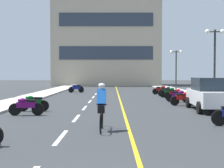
# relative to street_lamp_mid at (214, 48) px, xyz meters

# --- Properties ---
(ground_plane) EXTENTS (140.00, 140.00, 0.00)m
(ground_plane) POSITION_rel_street_lamp_mid_xyz_m (-7.13, 3.04, -3.89)
(ground_plane) COLOR #2D3033
(curb_left) EXTENTS (2.40, 72.00, 0.12)m
(curb_left) POSITION_rel_street_lamp_mid_xyz_m (-14.33, 6.04, -3.83)
(curb_left) COLOR #B7B2A8
(curb_left) RESTS_ON ground
(curb_right) EXTENTS (2.40, 72.00, 0.12)m
(curb_right) POSITION_rel_street_lamp_mid_xyz_m (0.07, 6.04, -3.83)
(curb_right) COLOR #B7B2A8
(curb_right) RESTS_ON ground
(lane_dash_1) EXTENTS (0.14, 2.20, 0.01)m
(lane_dash_1) POSITION_rel_street_lamp_mid_xyz_m (-9.13, -11.96, -3.89)
(lane_dash_1) COLOR silver
(lane_dash_1) RESTS_ON ground
(lane_dash_2) EXTENTS (0.14, 2.20, 0.01)m
(lane_dash_2) POSITION_rel_street_lamp_mid_xyz_m (-9.13, -7.96, -3.89)
(lane_dash_2) COLOR silver
(lane_dash_2) RESTS_ON ground
(lane_dash_3) EXTENTS (0.14, 2.20, 0.01)m
(lane_dash_3) POSITION_rel_street_lamp_mid_xyz_m (-9.13, -3.96, -3.89)
(lane_dash_3) COLOR silver
(lane_dash_3) RESTS_ON ground
(lane_dash_4) EXTENTS (0.14, 2.20, 0.01)m
(lane_dash_4) POSITION_rel_street_lamp_mid_xyz_m (-9.13, 0.04, -3.89)
(lane_dash_4) COLOR silver
(lane_dash_4) RESTS_ON ground
(lane_dash_5) EXTENTS (0.14, 2.20, 0.01)m
(lane_dash_5) POSITION_rel_street_lamp_mid_xyz_m (-9.13, 4.04, -3.89)
(lane_dash_5) COLOR silver
(lane_dash_5) RESTS_ON ground
(lane_dash_6) EXTENTS (0.14, 2.20, 0.01)m
(lane_dash_6) POSITION_rel_street_lamp_mid_xyz_m (-9.13, 8.04, -3.89)
(lane_dash_6) COLOR silver
(lane_dash_6) RESTS_ON ground
(lane_dash_7) EXTENTS (0.14, 2.20, 0.01)m
(lane_dash_7) POSITION_rel_street_lamp_mid_xyz_m (-9.13, 12.04, -3.89)
(lane_dash_7) COLOR silver
(lane_dash_7) RESTS_ON ground
(lane_dash_8) EXTENTS (0.14, 2.20, 0.01)m
(lane_dash_8) POSITION_rel_street_lamp_mid_xyz_m (-9.13, 16.04, -3.89)
(lane_dash_8) COLOR silver
(lane_dash_8) RESTS_ON ground
(lane_dash_9) EXTENTS (0.14, 2.20, 0.01)m
(lane_dash_9) POSITION_rel_street_lamp_mid_xyz_m (-9.13, 20.04, -3.89)
(lane_dash_9) COLOR silver
(lane_dash_9) RESTS_ON ground
(lane_dash_10) EXTENTS (0.14, 2.20, 0.01)m
(lane_dash_10) POSITION_rel_street_lamp_mid_xyz_m (-9.13, 24.04, -3.89)
(lane_dash_10) COLOR silver
(lane_dash_10) RESTS_ON ground
(lane_dash_11) EXTENTS (0.14, 2.20, 0.01)m
(lane_dash_11) POSITION_rel_street_lamp_mid_xyz_m (-9.13, 28.04, -3.89)
(lane_dash_11) COLOR silver
(lane_dash_11) RESTS_ON ground
(centre_line_yellow) EXTENTS (0.12, 66.00, 0.01)m
(centre_line_yellow) POSITION_rel_street_lamp_mid_xyz_m (-6.88, 6.04, -3.89)
(centre_line_yellow) COLOR gold
(centre_line_yellow) RESTS_ON ground
(office_building) EXTENTS (18.55, 9.94, 18.42)m
(office_building) POSITION_rel_street_lamp_mid_xyz_m (-8.48, 31.94, 5.32)
(office_building) COLOR #BCAD93
(office_building) RESTS_ON ground
(street_lamp_mid) EXTENTS (1.46, 0.36, 5.16)m
(street_lamp_mid) POSITION_rel_street_lamp_mid_xyz_m (0.00, 0.00, 0.00)
(street_lamp_mid) COLOR black
(street_lamp_mid) RESTS_ON curb_right
(street_lamp_far) EXTENTS (1.46, 0.36, 4.70)m
(street_lamp_far) POSITION_rel_street_lamp_mid_xyz_m (0.07, 13.03, -0.30)
(street_lamp_far) COLOR black
(street_lamp_far) RESTS_ON curb_right
(parked_car_near) EXTENTS (2.12, 4.30, 1.82)m
(parked_car_near) POSITION_rel_street_lamp_mid_xyz_m (-2.13, -5.24, -2.97)
(parked_car_near) COLOR black
(parked_car_near) RESTS_ON ground
(motorcycle_3) EXTENTS (1.70, 0.60, 0.92)m
(motorcycle_3) POSITION_rel_street_lamp_mid_xyz_m (-11.68, -7.10, -3.42)
(motorcycle_3) COLOR black
(motorcycle_3) RESTS_ON ground
(motorcycle_4) EXTENTS (1.70, 0.60, 0.92)m
(motorcycle_4) POSITION_rel_street_lamp_mid_xyz_m (-11.77, -5.55, -3.42)
(motorcycle_4) COLOR black
(motorcycle_4) RESTS_ON ground
(motorcycle_5) EXTENTS (1.70, 0.60, 0.92)m
(motorcycle_5) POSITION_rel_street_lamp_mid_xyz_m (-2.93, -2.62, -3.42)
(motorcycle_5) COLOR black
(motorcycle_5) RESTS_ON ground
(motorcycle_6) EXTENTS (1.66, 0.73, 0.92)m
(motorcycle_6) POSITION_rel_street_lamp_mid_xyz_m (-2.76, -0.55, -3.42)
(motorcycle_6) COLOR black
(motorcycle_6) RESTS_ON ground
(motorcycle_7) EXTENTS (1.65, 0.77, 0.92)m
(motorcycle_7) POSITION_rel_street_lamp_mid_xyz_m (-2.52, 1.53, -3.42)
(motorcycle_7) COLOR black
(motorcycle_7) RESTS_ON ground
(motorcycle_8) EXTENTS (1.70, 0.60, 0.92)m
(motorcycle_8) POSITION_rel_street_lamp_mid_xyz_m (-2.53, 3.66, -3.42)
(motorcycle_8) COLOR black
(motorcycle_8) RESTS_ON ground
(motorcycle_9) EXTENTS (1.63, 0.81, 0.92)m
(motorcycle_9) POSITION_rel_street_lamp_mid_xyz_m (-2.53, 5.15, -3.42)
(motorcycle_9) COLOR black
(motorcycle_9) RESTS_ON ground
(motorcycle_10) EXTENTS (1.70, 0.60, 0.92)m
(motorcycle_10) POSITION_rel_street_lamp_mid_xyz_m (-2.66, 7.22, -3.42)
(motorcycle_10) COLOR black
(motorcycle_10) RESTS_ON ground
(motorcycle_11) EXTENTS (1.66, 0.73, 0.92)m
(motorcycle_11) POSITION_rel_street_lamp_mid_xyz_m (-11.42, 10.29, -3.42)
(motorcycle_11) COLOR black
(motorcycle_11) RESTS_ON ground
(motorcycle_12) EXTENTS (1.64, 0.79, 0.92)m
(motorcycle_12) POSITION_rel_street_lamp_mid_xyz_m (-11.60, 11.94, -3.42)
(motorcycle_12) COLOR black
(motorcycle_12) RESTS_ON ground
(cyclist_rider) EXTENTS (0.42, 1.77, 1.71)m
(cyclist_rider) POSITION_rel_street_lamp_mid_xyz_m (-7.88, -10.83, -3.00)
(cyclist_rider) COLOR black
(cyclist_rider) RESTS_ON ground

